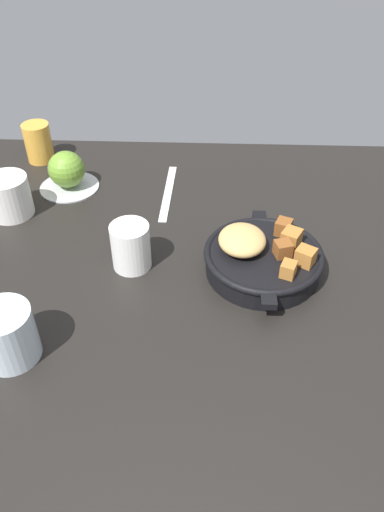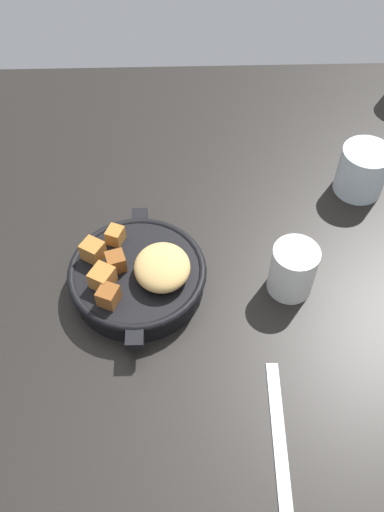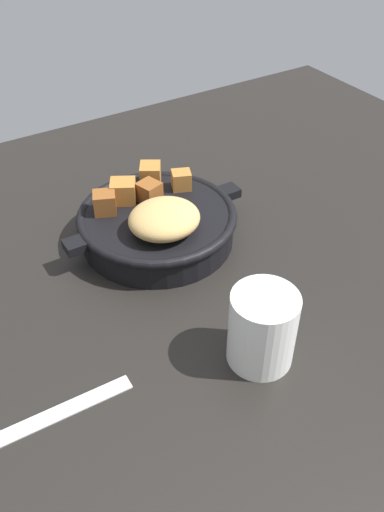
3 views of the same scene
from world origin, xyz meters
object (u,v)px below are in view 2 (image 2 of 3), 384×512
at_px(butter_knife, 280,441).
at_px(white_creamer_pitcher, 293,270).
at_px(cast_iron_skillet, 139,275).
at_px(water_glass_short, 362,171).

bearing_deg(butter_knife, white_creamer_pitcher, 171.02).
bearing_deg(cast_iron_skillet, butter_knife, 36.82).
relative_size(cast_iron_skillet, white_creamer_pitcher, 2.95).
xyz_separation_m(cast_iron_skillet, white_creamer_pitcher, (0.01, 0.22, 0.01)).
distance_m(white_creamer_pitcher, water_glass_short, 0.25).
bearing_deg(butter_knife, cast_iron_skillet, -141.43).
bearing_deg(water_glass_short, butter_knife, -23.65).
height_order(cast_iron_skillet, white_creamer_pitcher, white_creamer_pitcher).
xyz_separation_m(white_creamer_pitcher, water_glass_short, (-0.20, 0.15, 0.00)).
relative_size(cast_iron_skillet, water_glass_short, 2.92).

